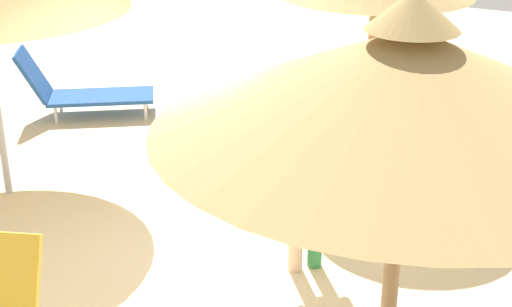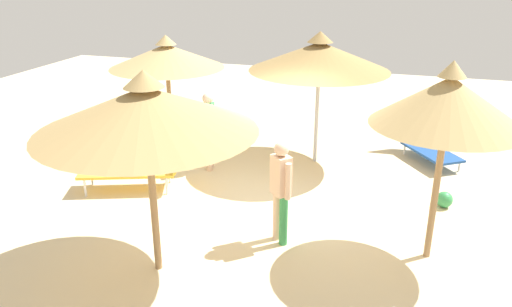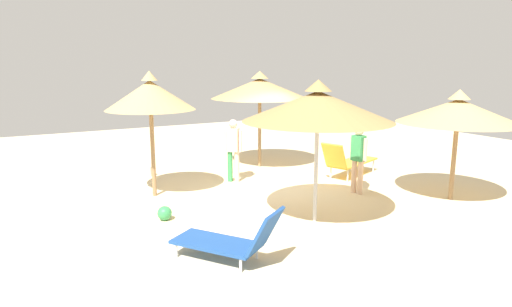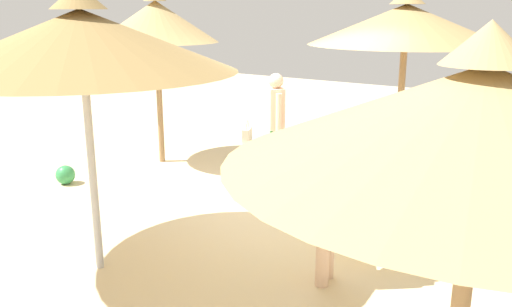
{
  "view_description": "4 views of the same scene",
  "coord_description": "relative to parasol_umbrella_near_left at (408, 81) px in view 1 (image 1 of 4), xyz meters",
  "views": [
    {
      "loc": [
        4.65,
        3.27,
        3.6
      ],
      "look_at": [
        -0.46,
        0.6,
        1.1
      ],
      "focal_mm": 52.75,
      "sensor_mm": 36.0,
      "label": 1
    },
    {
      "loc": [
        -2.27,
        7.59,
        4.1
      ],
      "look_at": [
        0.09,
        -0.16,
        0.95
      ],
      "focal_mm": 35.22,
      "sensor_mm": 36.0,
      "label": 2
    },
    {
      "loc": [
        -5.6,
        -9.17,
        3.07
      ],
      "look_at": [
        -0.66,
        -0.25,
        0.98
      ],
      "focal_mm": 31.13,
      "sensor_mm": 36.0,
      "label": 3
    },
    {
      "loc": [
        3.62,
        -5.6,
        2.55
      ],
      "look_at": [
        -0.57,
        0.38,
        0.58
      ],
      "focal_mm": 37.49,
      "sensor_mm": 36.0,
      "label": 4
    }
  ],
  "objects": [
    {
      "name": "parasol_umbrella_near_left",
      "position": [
        0.0,
        0.0,
        0.0
      ],
      "size": [
        2.86,
        2.86,
        2.84
      ],
      "color": "olive",
      "rests_on": "ground"
    },
    {
      "name": "person_standing_far_left",
      "position": [
        -1.46,
        -1.2,
        -1.4
      ],
      "size": [
        0.37,
        0.36,
        1.64
      ],
      "color": "beige",
      "rests_on": "ground"
    },
    {
      "name": "lounge_chair_edge",
      "position": [
        -3.6,
        -5.5,
        -1.97
      ],
      "size": [
        1.52,
        1.81,
        0.94
      ],
      "color": "#1E478C",
      "rests_on": "ground"
    },
    {
      "name": "beach_ball",
      "position": [
        -3.95,
        -3.17,
        -2.19
      ],
      "size": [
        0.29,
        0.29,
        0.29
      ],
      "primitive_type": "sphere",
      "color": "#338C4C",
      "rests_on": "ground"
    },
    {
      "name": "ground",
      "position": [
        -0.82,
        -2.2,
        -2.39
      ],
      "size": [
        24.0,
        24.0,
        0.1
      ],
      "primitive_type": "cube",
      "color": "beige"
    }
  ]
}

